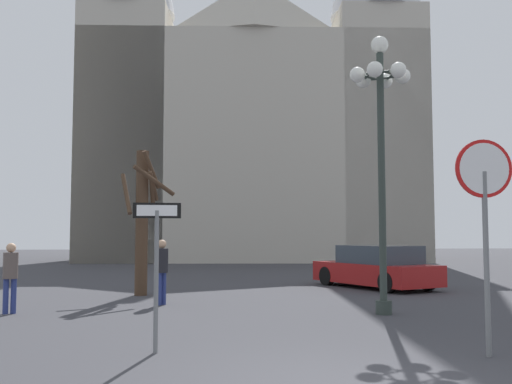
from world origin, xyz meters
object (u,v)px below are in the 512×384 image
at_px(parked_car_near_red, 376,268).
at_px(pedestrian_walking, 162,266).
at_px(stop_sign, 485,201).
at_px(one_way_arrow_sign, 156,255).
at_px(cathedral, 253,100).
at_px(bare_tree, 142,217).
at_px(street_lamp, 381,120).
at_px(pedestrian_standing, 10,271).

bearing_deg(parked_car_near_red, pedestrian_walking, -149.87).
relative_size(stop_sign, one_way_arrow_sign, 1.41).
bearing_deg(cathedral, pedestrian_walking, -100.45).
height_order(bare_tree, pedestrian_walking, bare_tree).
xyz_separation_m(bare_tree, parked_car_near_red, (7.45, 1.62, -1.62)).
relative_size(one_way_arrow_sign, parked_car_near_red, 0.47).
distance_m(cathedral, stop_sign, 31.94).
height_order(street_lamp, pedestrian_walking, street_lamp).
distance_m(parked_car_near_red, pedestrian_standing, 11.26).
bearing_deg(pedestrian_walking, pedestrian_standing, -158.54).
bearing_deg(parked_car_near_red, bare_tree, -167.71).
relative_size(street_lamp, pedestrian_walking, 3.86).
xyz_separation_m(street_lamp, pedestrian_standing, (-8.26, 0.88, -3.41)).
bearing_deg(one_way_arrow_sign, cathedral, 82.12).
distance_m(one_way_arrow_sign, pedestrian_walking, 5.86).
bearing_deg(stop_sign, parked_car_near_red, 81.35).
relative_size(one_way_arrow_sign, pedestrian_walking, 1.38).
distance_m(one_way_arrow_sign, bare_tree, 8.22).
relative_size(stop_sign, bare_tree, 0.75).
bearing_deg(parked_car_near_red, one_way_arrow_sign, -123.39).
bearing_deg(street_lamp, pedestrian_walking, 156.64).
relative_size(stop_sign, parked_car_near_red, 0.66).
xyz_separation_m(stop_sign, pedestrian_walking, (-5.14, 6.56, -1.28)).
xyz_separation_m(parked_car_near_red, pedestrian_standing, (-9.99, -5.19, 0.29)).
bearing_deg(pedestrian_walking, bare_tree, 107.57).
xyz_separation_m(one_way_arrow_sign, pedestrian_walking, (-0.31, 5.84, -0.47)).
bearing_deg(street_lamp, bare_tree, 142.19).
bearing_deg(one_way_arrow_sign, pedestrian_walking, 93.02).
distance_m(street_lamp, parked_car_near_red, 7.31).
distance_m(pedestrian_walking, pedestrian_standing, 3.50).
xyz_separation_m(street_lamp, parked_car_near_red, (1.72, 6.07, -3.69)).
height_order(cathedral, pedestrian_standing, cathedral).
xyz_separation_m(cathedral, pedestrian_walking, (-4.46, -24.17, -9.97)).
bearing_deg(stop_sign, bare_tree, 123.52).
height_order(bare_tree, parked_car_near_red, bare_tree).
distance_m(one_way_arrow_sign, parked_car_near_red, 11.69).
xyz_separation_m(stop_sign, bare_tree, (-5.86, 8.84, 0.01)).
relative_size(parked_car_near_red, pedestrian_standing, 3.07).
bearing_deg(bare_tree, pedestrian_walking, -72.43).
bearing_deg(one_way_arrow_sign, stop_sign, -8.57).
bearing_deg(bare_tree, pedestrian_standing, -125.42).
distance_m(street_lamp, bare_tree, 7.54).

